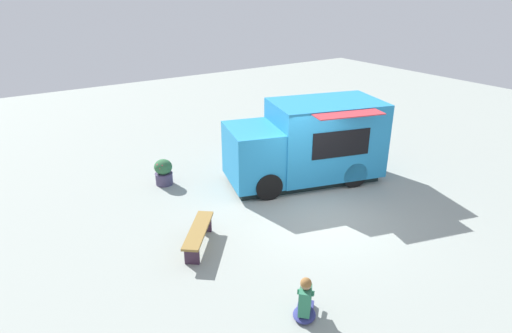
% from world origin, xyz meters
% --- Properties ---
extents(ground_plane, '(40.00, 40.00, 0.00)m').
position_xyz_m(ground_plane, '(0.00, 0.00, 0.00)').
color(ground_plane, '#939B94').
extents(food_truck, '(3.73, 5.25, 2.57)m').
position_xyz_m(food_truck, '(-2.01, 1.11, 1.22)').
color(food_truck, '#2587C3').
rests_on(food_truck, ground_plane).
extents(person_customer, '(0.71, 0.73, 0.91)m').
position_xyz_m(person_customer, '(2.88, -3.01, 0.36)').
color(person_customer, navy).
rests_on(person_customer, ground_plane).
extents(planter_flowering_near, '(0.52, 0.52, 0.73)m').
position_xyz_m(planter_flowering_near, '(-4.55, 3.97, 0.36)').
color(planter_flowering_near, gray).
rests_on(planter_flowering_near, ground_plane).
extents(planter_flowering_far, '(0.57, 0.57, 0.84)m').
position_xyz_m(planter_flowering_far, '(-4.25, -2.92, 0.43)').
color(planter_flowering_far, '#483F5D').
rests_on(planter_flowering_far, ground_plane).
extents(plaza_bench, '(1.63, 1.43, 0.49)m').
position_xyz_m(plaza_bench, '(-0.41, -3.61, 0.38)').
color(plaza_bench, olive).
rests_on(plaza_bench, ground_plane).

